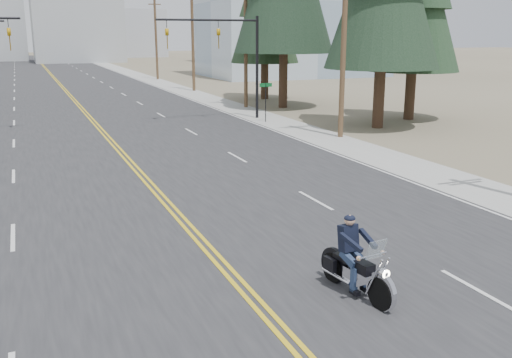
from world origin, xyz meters
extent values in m
cube|color=#303033|center=(0.00, 70.00, 0.01)|extent=(20.00, 200.00, 0.01)
cube|color=#A5A5A0|center=(11.50, 70.00, 0.01)|extent=(3.00, 200.00, 0.01)
imported|color=#BF8C0C|center=(-4.70, 32.00, 6.05)|extent=(0.21, 0.26, 1.30)
cylinder|color=black|center=(11.00, 32.00, 3.50)|extent=(0.20, 0.20, 7.00)
cylinder|color=black|center=(7.50, 32.00, 6.70)|extent=(7.00, 0.14, 0.14)
imported|color=#BF8C0C|center=(8.20, 32.00, 6.05)|extent=(0.21, 0.26, 1.30)
imported|color=#BF8C0C|center=(4.70, 32.00, 6.05)|extent=(0.21, 0.26, 1.30)
cylinder|color=black|center=(10.80, 30.00, 1.30)|extent=(0.06, 0.06, 2.60)
cube|color=#0C5926|center=(10.80, 30.00, 2.50)|extent=(0.90, 0.03, 0.25)
cylinder|color=brown|center=(12.50, 23.00, 5.75)|extent=(0.30, 0.30, 11.50)
cylinder|color=brown|center=(12.50, 38.00, 5.50)|extent=(0.30, 0.30, 11.00)
cylinder|color=brown|center=(12.50, 53.00, 5.75)|extent=(0.30, 0.30, 11.50)
cylinder|color=brown|center=(12.50, 70.00, 5.50)|extent=(0.30, 0.30, 11.00)
cube|color=brown|center=(12.50, 70.00, 9.50)|extent=(1.60, 0.12, 0.12)
cube|color=#9EB5CC|center=(32.00, 70.00, 10.00)|extent=(24.00, 16.00, 20.00)
cube|color=#ADB2B7|center=(8.00, 125.00, 7.00)|extent=(18.00, 14.00, 14.00)
cube|color=#B7BCC6|center=(40.00, 110.00, 9.00)|extent=(16.00, 12.00, 18.00)
cube|color=#B7BCC6|center=(25.00, 150.00, 6.00)|extent=(14.00, 14.00, 12.00)
cylinder|color=#382619|center=(16.48, 25.13, 1.87)|extent=(0.73, 0.73, 3.73)
cylinder|color=#382619|center=(20.61, 27.44, 1.66)|extent=(0.73, 0.73, 3.33)
cylinder|color=#382619|center=(15.25, 36.78, 2.18)|extent=(0.76, 0.76, 4.37)
cylinder|color=#382619|center=(16.40, 43.26, 1.64)|extent=(0.77, 0.77, 3.29)
cone|color=black|center=(16.40, 43.26, 8.22)|extent=(6.14, 6.14, 9.86)
camera|label=1|loc=(-4.39, -5.27, 5.79)|focal=40.00mm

